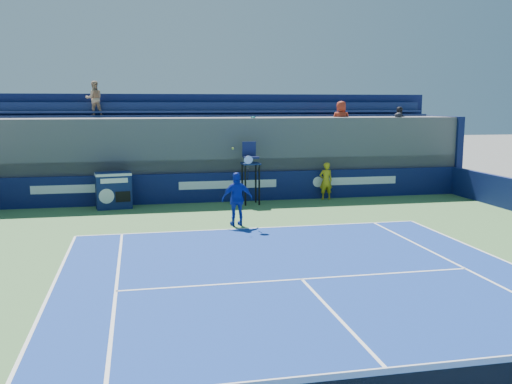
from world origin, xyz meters
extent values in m
imported|color=gold|center=(4.06, 16.72, 0.79)|extent=(0.58, 0.39, 1.55)
cube|color=white|center=(0.00, 11.88, 0.02)|extent=(10.97, 0.07, 0.00)
cube|color=white|center=(0.00, 6.40, 0.02)|extent=(8.23, 0.07, 0.00)
cube|color=white|center=(0.00, 0.00, 0.98)|extent=(11.57, 0.03, 0.08)
cube|color=#0C1447|center=(0.00, 17.10, 0.60)|extent=(20.40, 0.20, 1.20)
cube|color=white|center=(-6.00, 17.00, 0.72)|extent=(3.20, 0.01, 0.32)
cube|color=white|center=(0.00, 17.00, 0.72)|extent=(4.00, 0.01, 0.32)
cube|color=white|center=(5.50, 17.00, 0.72)|extent=(3.60, 0.01, 0.32)
cylinder|color=white|center=(3.80, 16.99, 0.72)|extent=(0.44, 0.01, 0.44)
cube|color=#0F1B4B|center=(-4.51, 16.43, 0.70)|extent=(1.38, 0.87, 1.40)
cube|color=silver|center=(-4.51, 16.43, 1.33)|extent=(1.41, 0.90, 0.10)
cylinder|color=silver|center=(-4.75, 16.03, 0.55)|extent=(0.56, 0.10, 0.56)
cube|color=black|center=(-4.16, 16.12, 0.50)|extent=(0.55, 0.10, 0.40)
cube|color=white|center=(-4.46, 16.07, 1.12)|extent=(0.99, 0.15, 0.18)
cylinder|color=black|center=(0.51, 15.99, 0.80)|extent=(0.07, 0.07, 1.60)
cylinder|color=black|center=(1.07, 16.01, 0.80)|extent=(0.07, 0.07, 1.60)
cylinder|color=black|center=(0.49, 16.55, 0.80)|extent=(0.07, 0.07, 1.60)
cylinder|color=black|center=(1.05, 16.57, 0.80)|extent=(0.07, 0.07, 1.60)
cube|color=#0F1E4D|center=(0.78, 16.28, 1.63)|extent=(0.73, 0.73, 0.06)
cube|color=#131848|center=(0.78, 16.18, 1.88)|extent=(0.57, 0.47, 0.08)
cube|color=#151B51|center=(0.77, 16.54, 2.18)|extent=(0.55, 0.08, 0.60)
imported|color=#142BA7|center=(-0.44, 12.41, 0.89)|extent=(1.07, 0.52, 1.76)
cylinder|color=black|center=(-0.09, 12.36, 1.70)|extent=(0.03, 0.15, 0.39)
torus|color=silver|center=(-0.09, 12.29, 2.18)|extent=(0.29, 0.11, 0.29)
cylinder|color=silver|center=(-0.09, 12.29, 2.18)|extent=(0.25, 0.08, 0.24)
sphere|color=#B9D02E|center=(-0.59, 12.31, 2.55)|extent=(0.07, 0.07, 0.07)
cube|color=#4E4E53|center=(0.00, 19.00, 1.69)|extent=(20.40, 3.60, 3.38)
cube|color=#4E4E53|center=(0.00, 17.65, 1.48)|extent=(20.40, 0.90, 0.55)
cube|color=navy|center=(0.00, 17.55, 1.95)|extent=(20.00, 0.45, 0.08)
cube|color=navy|center=(0.00, 17.80, 2.15)|extent=(20.00, 0.06, 0.45)
cube|color=#4E4E53|center=(0.00, 18.55, 2.02)|extent=(20.40, 0.90, 0.55)
cube|color=navy|center=(0.00, 18.45, 2.50)|extent=(20.00, 0.45, 0.08)
cube|color=navy|center=(0.00, 18.70, 2.70)|extent=(20.00, 0.06, 0.45)
cube|color=#4E4E53|center=(0.00, 19.45, 2.58)|extent=(20.40, 0.90, 0.55)
cube|color=navy|center=(0.00, 19.35, 3.05)|extent=(20.00, 0.45, 0.08)
cube|color=navy|center=(0.00, 19.60, 3.25)|extent=(20.00, 0.06, 0.45)
cube|color=#4E4E53|center=(0.00, 20.35, 3.13)|extent=(20.40, 0.90, 0.55)
cube|color=navy|center=(0.00, 20.25, 3.60)|extent=(20.00, 0.45, 0.08)
cube|color=navy|center=(0.00, 20.50, 3.80)|extent=(20.00, 0.06, 0.45)
cube|color=#0C1647|center=(0.00, 20.95, 2.20)|extent=(20.80, 0.30, 4.40)
cube|color=#0C1647|center=(10.35, 19.00, 1.70)|extent=(0.30, 3.90, 3.40)
imported|color=yellow|center=(-6.55, 17.60, 2.52)|extent=(0.76, 0.61, 1.49)
imported|color=silver|center=(-1.74, 17.60, 2.55)|extent=(1.07, 0.70, 1.56)
imported|color=teal|center=(1.18, 17.60, 2.61)|extent=(1.02, 0.52, 1.68)
imported|color=#A22B17|center=(5.31, 18.50, 3.20)|extent=(0.93, 0.67, 1.77)
imported|color=black|center=(7.57, 17.60, 2.68)|extent=(0.72, 0.54, 1.81)
imported|color=tan|center=(-5.33, 20.30, 4.18)|extent=(0.83, 0.70, 1.51)
imported|color=black|center=(8.06, 18.50, 3.07)|extent=(0.88, 0.79, 1.51)
camera|label=1|loc=(-3.57, -5.62, 3.97)|focal=40.00mm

